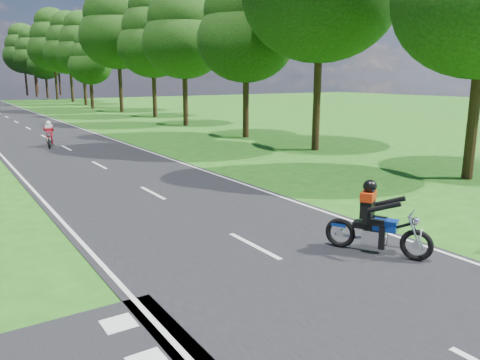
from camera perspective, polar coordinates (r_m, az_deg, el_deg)
ground at (r=9.51m, az=8.74°, el=-11.58°), size 160.00×160.00×0.00m
road_markings at (r=54.97m, az=-27.23°, el=7.16°), size 7.40×140.00×0.01m
rider_near_blue at (r=10.66m, az=16.50°, el=-4.41°), size 1.52×2.07×1.66m
rider_far_red at (r=28.16m, az=-22.24°, el=5.23°), size 0.97×1.80×1.43m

